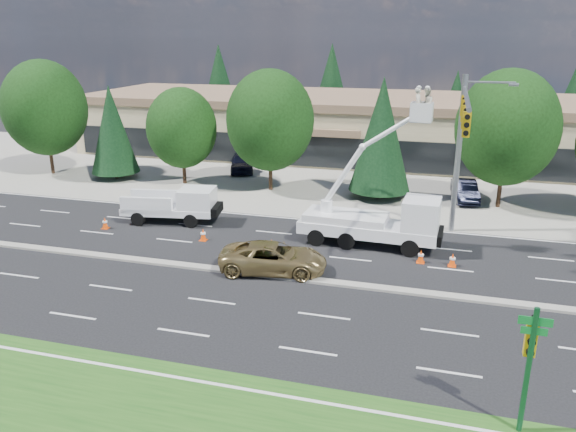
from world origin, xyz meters
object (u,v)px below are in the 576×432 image
(street_sign_pole, at_px, (529,356))
(minivan, at_px, (273,258))
(utility_pickup, at_px, (176,208))
(bucket_truck, at_px, (382,214))
(signal_mast, at_px, (462,135))

(street_sign_pole, height_order, minivan, street_sign_pole)
(utility_pickup, xyz_separation_m, bucket_truck, (12.65, -0.77, 0.97))
(street_sign_pole, relative_size, bucket_truck, 0.46)
(utility_pickup, relative_size, bucket_truck, 0.68)
(utility_pickup, distance_m, minivan, 9.81)
(signal_mast, xyz_separation_m, bucket_truck, (-3.74, -1.54, -4.21))
(street_sign_pole, bearing_deg, minivan, 138.99)
(street_sign_pole, bearing_deg, signal_mast, 97.27)
(street_sign_pole, distance_m, bucket_truck, 15.04)
(signal_mast, xyz_separation_m, minivan, (-8.38, -6.44, -5.33))
(bucket_truck, bearing_deg, minivan, -130.66)
(utility_pickup, bearing_deg, minivan, -44.83)
(utility_pickup, xyz_separation_m, minivan, (8.01, -5.67, -0.16))
(signal_mast, height_order, minivan, signal_mast)
(signal_mast, distance_m, bucket_truck, 5.83)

